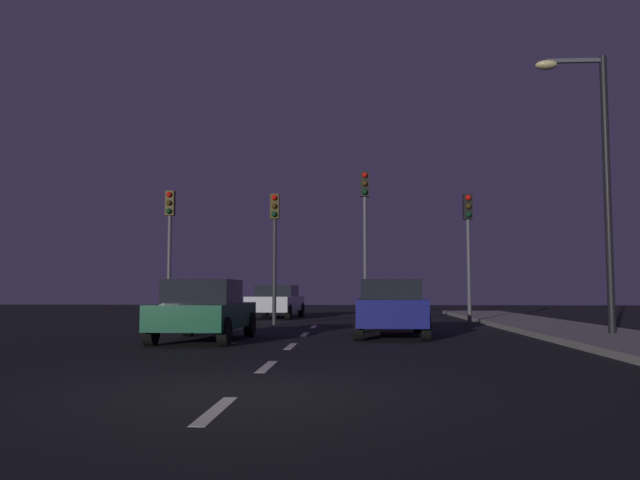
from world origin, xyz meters
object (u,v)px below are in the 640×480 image
Objects in this scene: car_adjacent_lane at (204,310)px; car_oncoming_far at (276,301)px; traffic_signal_center_left at (275,232)px; traffic_signal_center_right at (365,218)px; car_stopped_ahead at (391,307)px; traffic_signal_far_left at (170,230)px; street_lamp_right at (596,167)px; traffic_signal_far_right at (468,232)px.

car_adjacent_lane reaches higher than car_oncoming_far.
car_adjacent_lane is (-0.77, -7.37, -2.54)m from traffic_signal_center_left.
traffic_signal_center_right reaches higher than traffic_signal_center_left.
traffic_signal_far_left is at bearing 143.73° from car_stopped_ahead.
car_adjacent_lane is at bearing -118.49° from traffic_signal_center_right.
traffic_signal_far_left is 0.67× the size of street_lamp_right.
traffic_signal_center_left reaches higher than car_stopped_ahead.
traffic_signal_center_left is (3.82, -0.00, -0.09)m from traffic_signal_far_left.
traffic_signal_far_right is 0.98× the size of car_oncoming_far.
traffic_signal_center_right is 1.33× the size of car_adjacent_lane.
traffic_signal_center_right reaches higher than car_stopped_ahead.
street_lamp_right is (5.78, -6.32, 0.55)m from traffic_signal_center_right.
street_lamp_right reaches higher than car_adjacent_lane.
car_stopped_ahead is at bearing -118.49° from traffic_signal_far_right.
traffic_signal_far_right reaches higher than car_stopped_ahead.
traffic_signal_center_left is at bearing -83.74° from car_oncoming_far.
street_lamp_right is (12.82, -6.32, 0.96)m from traffic_signal_far_left.
traffic_signal_far_right reaches higher than car_adjacent_lane.
traffic_signal_far_right is 9.75m from car_oncoming_far.
car_stopped_ahead reaches higher than car_oncoming_far.
traffic_signal_far_right is (6.86, -0.00, -0.04)m from traffic_signal_center_left.
traffic_signal_center_left reaches higher than traffic_signal_far_right.
traffic_signal_far_left is at bearing 180.00° from traffic_signal_center_left.
car_adjacent_lane is at bearing -95.96° from traffic_signal_center_left.
traffic_signal_center_left is 3.27m from traffic_signal_center_right.
car_oncoming_far is at bearing 111.42° from car_stopped_ahead.
car_oncoming_far is at bearing 60.90° from traffic_signal_far_left.
traffic_signal_center_right is 1.28× the size of car_stopped_ahead.
car_stopped_ahead is (0.59, -5.60, -3.02)m from traffic_signal_center_right.
traffic_signal_center_right is 0.75× the size of street_lamp_right.
street_lamp_right is at bearing -71.20° from traffic_signal_far_right.
traffic_signal_center_left is at bearing 144.95° from street_lamp_right.
traffic_signal_far_right is at bearing -37.43° from car_oncoming_far.
car_adjacent_lane is at bearing -135.98° from traffic_signal_far_right.
car_adjacent_lane is (-4.00, -7.37, -3.04)m from traffic_signal_center_right.
car_oncoming_far is (0.14, 13.10, 0.00)m from car_adjacent_lane.
traffic_signal_far_right is at bearing -0.00° from traffic_signal_center_left.
car_oncoming_far is at bearing 123.97° from traffic_signal_center_right.
traffic_signal_center_left reaches higher than car_oncoming_far.
car_stopped_ahead is at bearing 21.08° from car_adjacent_lane.
car_oncoming_far is 15.84m from street_lamp_right.
traffic_signal_far_left is 9.82m from car_stopped_ahead.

